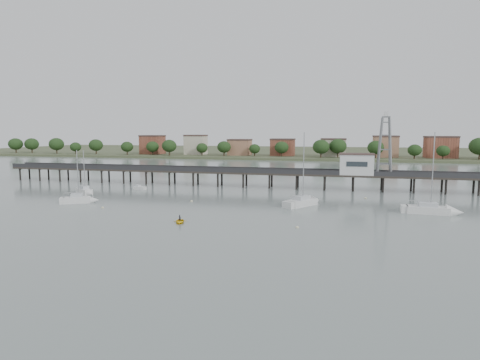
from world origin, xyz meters
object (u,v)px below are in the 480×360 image
object	(u,v)px
sailboat_c	(306,202)
sailboat_a	(82,200)
lattice_tower	(385,146)
pier	(258,173)
sailboat_d	(438,210)
yellow_dinghy	(180,223)
white_tender	(140,188)
sailboat_b	(86,192)

from	to	relation	value
sailboat_c	sailboat_a	xyz separation A→B (m)	(-45.14, -8.79, 0.02)
lattice_tower	sailboat_c	distance (m)	30.50
pier	sailboat_d	xyz separation A→B (m)	(38.01, -26.72, -3.16)
pier	sailboat_d	world-z (taller)	sailboat_d
sailboat_c	sailboat_a	distance (m)	45.99
pier	yellow_dinghy	bearing A→B (deg)	-95.20
sailboat_c	sailboat_a	world-z (taller)	sailboat_c
sailboat_a	white_tender	world-z (taller)	sailboat_a
lattice_tower	sailboat_d	world-z (taller)	lattice_tower
pier	sailboat_b	bearing A→B (deg)	-148.59
sailboat_b	white_tender	size ratio (longest dim) A/B	3.15
white_tender	sailboat_a	bearing A→B (deg)	-84.10
sailboat_c	sailboat_a	size ratio (longest dim) A/B	1.35
lattice_tower	yellow_dinghy	bearing A→B (deg)	-128.82
sailboat_a	pier	bearing A→B (deg)	17.86
sailboat_a	white_tender	xyz separation A→B (m)	(2.09, 20.76, -0.26)
lattice_tower	sailboat_b	distance (m)	72.10
pier	lattice_tower	distance (m)	32.34
sailboat_c	yellow_dinghy	size ratio (longest dim) A/B	5.17
sailboat_a	yellow_dinghy	xyz separation A→B (m)	(26.53, -12.23, -0.65)
yellow_dinghy	pier	bearing A→B (deg)	65.71
pier	white_tender	distance (m)	30.75
lattice_tower	yellow_dinghy	xyz separation A→B (m)	(-35.52, -44.14, -11.10)
yellow_dinghy	sailboat_d	bearing A→B (deg)	3.42
sailboat_d	lattice_tower	bearing A→B (deg)	106.32
pier	sailboat_c	world-z (taller)	sailboat_c
sailboat_d	pier	bearing A→B (deg)	147.52
sailboat_a	lattice_tower	bearing A→B (deg)	-1.17
pier	sailboat_d	bearing A→B (deg)	-35.11
pier	sailboat_c	size ratio (longest dim) A/B	9.75
lattice_tower	sailboat_d	distance (m)	29.42
sailboat_b	sailboat_a	distance (m)	11.32
lattice_tower	sailboat_d	bearing A→B (deg)	-76.31
sailboat_b	yellow_dinghy	xyz separation A→B (m)	(32.29, -21.97, -0.66)
pier	sailboat_a	xyz separation A→B (m)	(-30.54, -31.91, -3.14)
white_tender	yellow_dinghy	bearing A→B (deg)	-41.81
sailboat_b	sailboat_d	bearing A→B (deg)	28.27
white_tender	sailboat_c	bearing A→B (deg)	-3.88
sailboat_d	sailboat_c	bearing A→B (deg)	173.90
sailboat_c	sailboat_d	world-z (taller)	sailboat_d
sailboat_a	white_tender	bearing A→B (deg)	55.85
white_tender	yellow_dinghy	size ratio (longest dim) A/B	1.16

